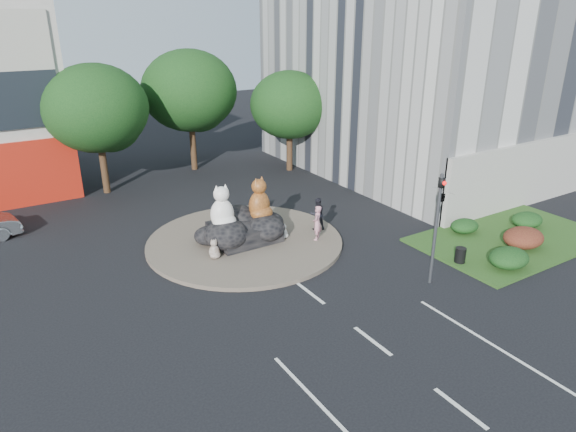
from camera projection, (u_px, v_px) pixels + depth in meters
name	position (u px, v px, depth m)	size (l,w,h in m)	color
ground	(373.00, 341.00, 18.58)	(120.00, 120.00, 0.00)	black
roundabout_island	(245.00, 241.00, 26.42)	(10.00, 10.00, 0.20)	brown
rock_plinth	(245.00, 232.00, 26.22)	(3.20, 2.60, 0.90)	black
grass_verge	(511.00, 239.00, 26.83)	(10.00, 6.00, 0.12)	#284A18
tree_left	(97.00, 112.00, 32.09)	(6.46, 6.46, 8.27)	#382314
tree_mid	(190.00, 95.00, 37.00)	(6.84, 6.84, 8.76)	#382314
tree_right	(290.00, 108.00, 37.14)	(5.70, 5.70, 7.30)	#382314
hedge_near_green	(509.00, 258.00, 23.59)	(2.00, 1.60, 0.90)	#103413
hedge_red	(523.00, 238.00, 25.59)	(2.20, 1.76, 0.99)	#4B1414
hedge_mid_green	(527.00, 220.00, 28.03)	(1.80, 1.44, 0.81)	#103413
hedge_back_green	(465.00, 226.00, 27.35)	(1.60, 1.28, 0.72)	#103413
traffic_light	(440.00, 205.00, 21.32)	(0.44, 1.24, 5.00)	#595B60
street_lamp	(456.00, 134.00, 29.51)	(2.34, 0.22, 8.06)	#595B60
cat_white	(222.00, 207.00, 25.10)	(1.36, 1.18, 2.27)	white
cat_tabby	(259.00, 198.00, 26.23)	(1.36, 1.18, 2.27)	#AB6323
kitten_calico	(214.00, 248.00, 24.27)	(0.59, 0.51, 0.98)	silver
kitten_white	(284.00, 231.00, 26.48)	(0.46, 0.40, 0.77)	beige
pedestrian_pink	(317.00, 223.00, 26.11)	(0.66, 0.43, 1.82)	pink
pedestrian_dark	(317.00, 214.00, 27.33)	(0.87, 0.68, 1.78)	black
litter_bin	(460.00, 255.00, 24.07)	(0.51, 0.51, 0.72)	black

